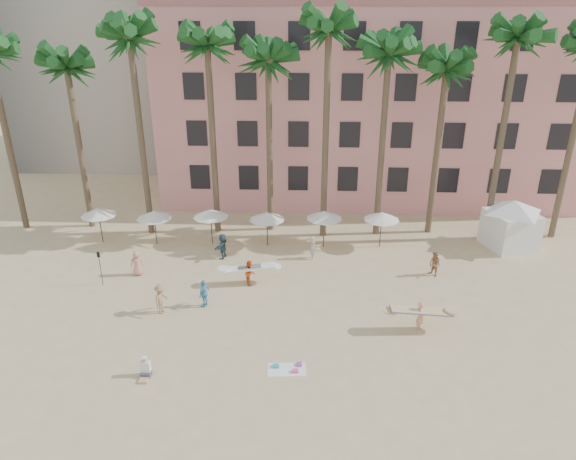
% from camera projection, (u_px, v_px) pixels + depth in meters
% --- Properties ---
extents(ground, '(120.00, 120.00, 0.00)m').
position_uv_depth(ground, '(267.00, 352.00, 25.27)').
color(ground, '#D1B789').
rests_on(ground, ground).
extents(pink_hotel, '(35.00, 14.00, 16.00)m').
position_uv_depth(pink_hotel, '(368.00, 102.00, 45.71)').
color(pink_hotel, pink).
rests_on(pink_hotel, ground).
extents(palm_row, '(44.40, 5.40, 16.30)m').
position_uv_depth(palm_row, '(290.00, 52.00, 33.91)').
color(palm_row, brown).
rests_on(palm_row, ground).
extents(umbrella_row, '(22.50, 2.70, 2.73)m').
position_uv_depth(umbrella_row, '(239.00, 214.00, 35.95)').
color(umbrella_row, '#332B23').
rests_on(umbrella_row, ground).
extents(cabana, '(5.59, 5.59, 3.50)m').
position_uv_depth(cabana, '(512.00, 220.00, 35.75)').
color(cabana, white).
rests_on(cabana, ground).
extents(beach_towel, '(1.87, 1.13, 0.14)m').
position_uv_depth(beach_towel, '(288.00, 369.00, 24.05)').
color(beach_towel, white).
rests_on(beach_towel, ground).
extents(carrier_yellow, '(3.25, 0.94, 1.71)m').
position_uv_depth(carrier_yellow, '(421.00, 314.00, 26.62)').
color(carrier_yellow, '#DF977D').
rests_on(carrier_yellow, ground).
extents(carrier_white, '(3.22, 1.21, 1.58)m').
position_uv_depth(carrier_white, '(250.00, 271.00, 31.27)').
color(carrier_white, '#DF5917').
rests_on(carrier_white, ground).
extents(beachgoers, '(19.69, 8.49, 1.78)m').
position_uv_depth(beachgoers, '(233.00, 268.00, 31.66)').
color(beachgoers, beige).
rests_on(beachgoers, ground).
extents(paddle, '(0.18, 0.04, 2.23)m').
position_uv_depth(paddle, '(100.00, 264.00, 30.93)').
color(paddle, black).
rests_on(paddle, ground).
extents(seated_man, '(0.45, 0.78, 1.02)m').
position_uv_depth(seated_man, '(145.00, 370.00, 23.45)').
color(seated_man, '#3F3F4C').
rests_on(seated_man, ground).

